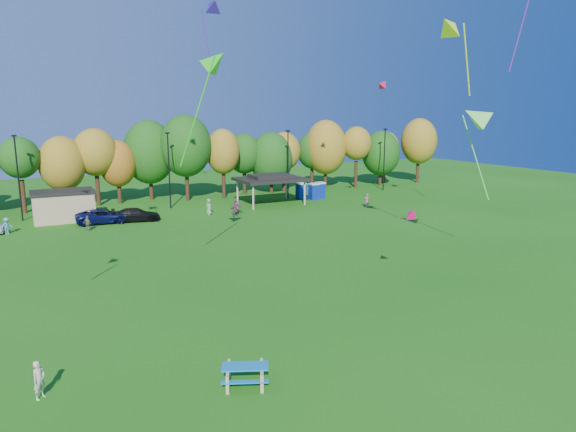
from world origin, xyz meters
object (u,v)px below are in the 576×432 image
picnic_table (245,373)px  car_d (136,215)px  porta_potties (312,191)px  car_c (103,216)px  kite_flyer (39,380)px

picnic_table → car_d: 36.33m
porta_potties → car_c: 27.28m
kite_flyer → car_c: kite_flyer is taller
picnic_table → car_c: car_c is taller
kite_flyer → car_c: 34.81m
porta_potties → picnic_table: size_ratio=1.53×
porta_potties → car_d: bearing=-170.4°
porta_potties → picnic_table: (-26.48, -40.25, -0.60)m
kite_flyer → picnic_table: bearing=-63.7°
kite_flyer → car_c: size_ratio=0.29×
car_c → kite_flyer: bearing=172.4°
car_d → kite_flyer: bearing=172.3°
picnic_table → car_c: bearing=115.0°
car_d → car_c: bearing=88.8°
picnic_table → kite_flyer: bearing=-175.7°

